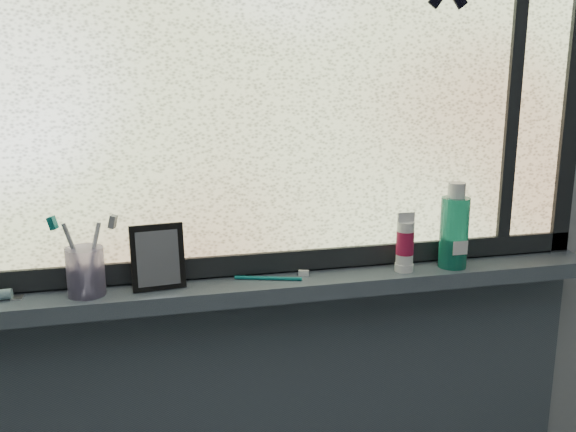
% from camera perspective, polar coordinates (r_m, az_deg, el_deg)
% --- Properties ---
extents(wall_back, '(3.00, 0.01, 2.50)m').
position_cam_1_polar(wall_back, '(1.58, -0.43, 3.27)').
color(wall_back, '#9EA3A8').
rests_on(wall_back, ground).
extents(windowsill, '(1.62, 0.14, 0.04)m').
position_cam_1_polar(windowsill, '(1.58, 0.21, -6.18)').
color(windowsill, '#45515D').
rests_on(windowsill, wall_back).
extents(window_pane, '(1.50, 0.01, 1.00)m').
position_cam_1_polar(window_pane, '(1.54, -0.25, 13.45)').
color(window_pane, silver).
rests_on(window_pane, wall_back).
extents(frame_bottom, '(1.60, 0.03, 0.05)m').
position_cam_1_polar(frame_bottom, '(1.61, -0.20, -3.93)').
color(frame_bottom, black).
rests_on(frame_bottom, windowsill).
extents(frame_right, '(0.05, 0.03, 1.10)m').
position_cam_1_polar(frame_right, '(1.87, 24.13, 12.33)').
color(frame_right, black).
rests_on(frame_right, wall_back).
extents(frame_mullion, '(0.03, 0.03, 1.00)m').
position_cam_1_polar(frame_mullion, '(1.77, 19.53, 12.71)').
color(frame_mullion, black).
rests_on(frame_mullion, wall_back).
extents(vanity_mirror, '(0.13, 0.07, 0.15)m').
position_cam_1_polar(vanity_mirror, '(1.51, -11.51, -3.59)').
color(vanity_mirror, black).
rests_on(vanity_mirror, windowsill).
extents(toothbrush_cup, '(0.11, 0.11, 0.11)m').
position_cam_1_polar(toothbrush_cup, '(1.51, -17.55, -4.72)').
color(toothbrush_cup, '#B8A9E0').
rests_on(toothbrush_cup, windowsill).
extents(toothbrush_lying, '(0.20, 0.08, 0.01)m').
position_cam_1_polar(toothbrush_lying, '(1.55, -1.78, -5.47)').
color(toothbrush_lying, '#0C7473').
rests_on(toothbrush_lying, windowsill).
extents(mouthwash_bottle, '(0.09, 0.09, 0.18)m').
position_cam_1_polar(mouthwash_bottle, '(1.68, 14.58, -0.80)').
color(mouthwash_bottle, '#1C9376').
rests_on(mouthwash_bottle, windowsill).
extents(cream_tube, '(0.06, 0.06, 0.11)m').
position_cam_1_polar(cream_tube, '(1.62, 10.37, -2.12)').
color(cream_tube, silver).
rests_on(cream_tube, windowsill).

